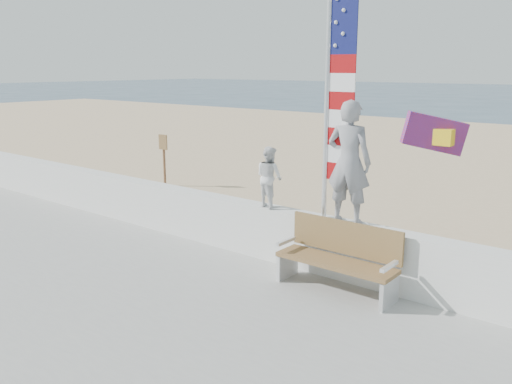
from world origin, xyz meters
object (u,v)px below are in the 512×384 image
Objects in this scene: flag at (335,94)px; bench at (339,256)px; adult at (349,162)px; child at (269,177)px.

bench is at bearing -46.48° from flag.
flag is (-0.28, -0.00, 0.99)m from adult.
child is at bearing 164.44° from bench.
flag is at bearing -7.59° from adult.
flag is at bearing 133.52° from bench.
adult is at bearing -165.30° from child.
child is 1.92m from bench.
adult is 1.54m from child.
child is 0.57× the size of bench.
child is 0.29× the size of flag.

